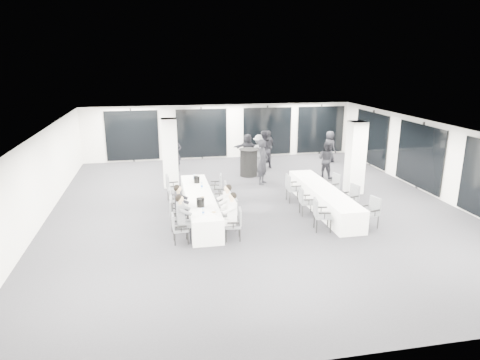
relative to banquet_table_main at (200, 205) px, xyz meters
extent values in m
cube|color=#25252A|center=(2.00, 0.46, -0.39)|extent=(14.00, 16.00, 0.02)
cube|color=white|center=(2.00, 0.46, 2.43)|extent=(14.00, 16.00, 0.02)
cube|color=silver|center=(-5.01, 0.46, 1.02)|extent=(0.02, 16.00, 2.80)
cube|color=silver|center=(9.01, 0.46, 1.02)|extent=(0.02, 16.00, 2.80)
cube|color=silver|center=(2.00, 8.47, 1.02)|extent=(14.00, 0.02, 2.80)
cube|color=silver|center=(2.00, -7.55, 1.02)|extent=(14.00, 0.02, 2.80)
cube|color=black|center=(2.00, 8.40, 0.98)|extent=(13.60, 0.06, 2.50)
cube|color=black|center=(8.94, 1.46, 0.98)|extent=(0.06, 14.00, 2.50)
cube|color=white|center=(-0.80, 3.66, 1.02)|extent=(0.60, 0.60, 2.80)
cube|color=white|center=(6.20, 1.46, 1.02)|extent=(0.60, 0.60, 2.80)
cube|color=white|center=(0.00, 0.00, 0.00)|extent=(0.90, 5.00, 0.75)
cube|color=white|center=(4.31, -0.11, 0.00)|extent=(0.90, 5.00, 0.75)
cylinder|color=black|center=(2.68, 4.64, 0.23)|extent=(0.77, 0.77, 1.20)
cylinder|color=black|center=(2.68, 4.64, 0.83)|extent=(0.88, 0.88, 0.02)
cube|color=#52565A|center=(-0.75, -2.05, 0.04)|extent=(0.44, 0.46, 0.07)
cube|color=#52565A|center=(-0.95, -2.06, 0.29)|extent=(0.07, 0.43, 0.42)
cylinder|color=black|center=(-0.94, -1.87, -0.19)|extent=(0.03, 0.03, 0.38)
cylinder|color=black|center=(-0.93, -2.24, -0.19)|extent=(0.03, 0.03, 0.38)
cylinder|color=black|center=(-0.57, -1.86, -0.19)|extent=(0.03, 0.03, 0.38)
cylinder|color=black|center=(-0.56, -2.23, -0.19)|extent=(0.03, 0.03, 0.38)
cube|color=black|center=(-0.76, -1.82, 0.20)|extent=(0.31, 0.05, 0.04)
cube|color=black|center=(-0.74, -2.28, 0.20)|extent=(0.31, 0.05, 0.04)
cube|color=#52565A|center=(-0.75, -1.06, 0.07)|extent=(0.51, 0.52, 0.08)
cube|color=#52565A|center=(-0.97, -1.04, 0.34)|extent=(0.11, 0.46, 0.45)
cylinder|color=black|center=(-0.92, -0.84, -0.17)|extent=(0.04, 0.04, 0.40)
cylinder|color=black|center=(-0.97, -1.23, -0.17)|extent=(0.04, 0.04, 0.40)
cylinder|color=black|center=(-0.53, -0.89, -0.17)|extent=(0.04, 0.04, 0.40)
cylinder|color=black|center=(-0.58, -1.28, -0.17)|extent=(0.04, 0.04, 0.40)
cube|color=black|center=(-0.72, -0.82, 0.24)|extent=(0.34, 0.08, 0.04)
cube|color=black|center=(-0.78, -1.31, 0.24)|extent=(0.34, 0.08, 0.04)
cube|color=#52565A|center=(-0.75, -0.42, 0.03)|extent=(0.46, 0.47, 0.07)
cube|color=#52565A|center=(-0.95, -0.40, 0.28)|extent=(0.09, 0.42, 0.42)
cylinder|color=black|center=(-0.91, -0.22, -0.19)|extent=(0.03, 0.03, 0.37)
cylinder|color=black|center=(-0.95, -0.58, -0.19)|extent=(0.03, 0.03, 0.37)
cylinder|color=black|center=(-0.55, -0.25, -0.19)|extent=(0.03, 0.03, 0.37)
cylinder|color=black|center=(-0.59, -0.61, -0.19)|extent=(0.03, 0.03, 0.37)
cube|color=black|center=(-0.73, -0.19, 0.19)|extent=(0.31, 0.07, 0.04)
cube|color=black|center=(-0.77, -0.64, 0.19)|extent=(0.31, 0.07, 0.04)
cube|color=#52565A|center=(-0.75, 0.50, 0.03)|extent=(0.45, 0.46, 0.07)
cube|color=#52565A|center=(-0.95, 0.51, 0.27)|extent=(0.08, 0.42, 0.41)
cylinder|color=black|center=(-0.92, 0.69, -0.19)|extent=(0.03, 0.03, 0.37)
cylinder|color=black|center=(-0.94, 0.33, -0.19)|extent=(0.03, 0.03, 0.37)
cylinder|color=black|center=(-0.56, 0.66, -0.19)|extent=(0.03, 0.03, 0.37)
cylinder|color=black|center=(-0.58, 0.31, -0.19)|extent=(0.03, 0.03, 0.37)
cube|color=black|center=(-0.73, 0.72, 0.18)|extent=(0.31, 0.06, 0.04)
cube|color=black|center=(-0.77, 0.27, 0.18)|extent=(0.31, 0.06, 0.04)
cube|color=#52565A|center=(-0.75, 1.62, 0.11)|extent=(0.55, 0.57, 0.09)
cube|color=#52565A|center=(-0.99, 1.60, 0.41)|extent=(0.11, 0.50, 0.50)
cylinder|color=black|center=(-0.99, 1.82, -0.15)|extent=(0.04, 0.04, 0.45)
cylinder|color=black|center=(-0.95, 1.38, -0.15)|extent=(0.04, 0.04, 0.45)
cylinder|color=black|center=(-0.55, 1.86, -0.15)|extent=(0.04, 0.04, 0.45)
cylinder|color=black|center=(-0.51, 1.42, -0.15)|extent=(0.04, 0.04, 0.45)
cube|color=black|center=(-0.77, 1.89, 0.30)|extent=(0.37, 0.08, 0.04)
cube|color=black|center=(-0.73, 1.35, 0.30)|extent=(0.37, 0.08, 0.04)
cube|color=#52565A|center=(0.75, -2.12, 0.07)|extent=(0.50, 0.52, 0.08)
cube|color=#52565A|center=(0.96, -2.14, 0.33)|extent=(0.11, 0.45, 0.45)
cylinder|color=black|center=(0.92, -2.33, -0.17)|extent=(0.04, 0.04, 0.40)
cylinder|color=black|center=(0.97, -1.95, -0.17)|extent=(0.04, 0.04, 0.40)
cylinder|color=black|center=(0.53, -2.29, -0.17)|extent=(0.04, 0.04, 0.40)
cylinder|color=black|center=(0.58, -1.90, -0.17)|extent=(0.04, 0.04, 0.40)
cube|color=black|center=(0.72, -2.36, 0.23)|extent=(0.34, 0.08, 0.04)
cube|color=black|center=(0.78, -1.87, 0.23)|extent=(0.34, 0.08, 0.04)
cube|color=#52565A|center=(0.75, -1.32, 0.10)|extent=(0.49, 0.51, 0.08)
cube|color=#52565A|center=(0.98, -1.32, 0.38)|extent=(0.07, 0.48, 0.48)
cylinder|color=black|center=(0.96, -1.53, -0.16)|extent=(0.04, 0.04, 0.43)
cylinder|color=black|center=(0.96, -1.11, -0.16)|extent=(0.04, 0.04, 0.43)
cylinder|color=black|center=(0.54, -1.53, -0.16)|extent=(0.04, 0.04, 0.43)
cylinder|color=black|center=(0.54, -1.12, -0.16)|extent=(0.04, 0.04, 0.43)
cube|color=black|center=(0.76, -1.58, 0.27)|extent=(0.36, 0.05, 0.04)
cube|color=black|center=(0.74, -1.06, 0.27)|extent=(0.36, 0.05, 0.04)
cube|color=#52565A|center=(0.75, -0.21, 0.04)|extent=(0.48, 0.50, 0.07)
cube|color=#52565A|center=(0.95, -0.18, 0.29)|extent=(0.11, 0.43, 0.42)
cylinder|color=black|center=(0.96, -0.37, -0.19)|extent=(0.03, 0.03, 0.38)
cylinder|color=black|center=(0.91, -0.01, -0.19)|extent=(0.03, 0.03, 0.38)
cylinder|color=black|center=(0.59, -0.42, -0.19)|extent=(0.03, 0.03, 0.38)
cylinder|color=black|center=(0.54, -0.06, -0.19)|extent=(0.03, 0.03, 0.38)
cube|color=black|center=(0.78, -0.44, 0.20)|extent=(0.31, 0.08, 0.04)
cube|color=black|center=(0.72, 0.01, 0.20)|extent=(0.31, 0.08, 0.04)
cube|color=#52565A|center=(0.75, 0.58, 0.08)|extent=(0.51, 0.53, 0.08)
cube|color=#52565A|center=(0.97, 0.56, 0.36)|extent=(0.11, 0.47, 0.47)
cylinder|color=black|center=(0.93, 0.36, -0.17)|extent=(0.04, 0.04, 0.42)
cylinder|color=black|center=(0.97, 0.77, -0.17)|extent=(0.04, 0.04, 0.42)
cylinder|color=black|center=(0.53, 0.40, -0.17)|extent=(0.04, 0.04, 0.42)
cylinder|color=black|center=(0.57, 0.81, -0.17)|extent=(0.04, 0.04, 0.42)
cube|color=black|center=(0.72, 0.33, 0.25)|extent=(0.35, 0.08, 0.04)
cube|color=black|center=(0.78, 0.84, 0.25)|extent=(0.35, 0.08, 0.04)
cube|color=#52565A|center=(0.75, 1.67, 0.08)|extent=(0.54, 0.55, 0.08)
cube|color=#52565A|center=(0.97, 1.63, 0.35)|extent=(0.14, 0.46, 0.46)
cylinder|color=black|center=(0.91, 1.43, -0.17)|extent=(0.04, 0.04, 0.41)
cylinder|color=black|center=(0.98, 1.83, -0.17)|extent=(0.04, 0.04, 0.41)
cylinder|color=black|center=(0.52, 1.50, -0.17)|extent=(0.04, 0.04, 0.41)
cylinder|color=black|center=(0.59, 1.90, -0.17)|extent=(0.04, 0.04, 0.41)
cube|color=black|center=(0.71, 1.42, 0.25)|extent=(0.34, 0.10, 0.04)
cube|color=black|center=(0.79, 1.91, 0.25)|extent=(0.34, 0.10, 0.04)
cube|color=#52565A|center=(3.56, -1.97, 0.10)|extent=(0.57, 0.59, 0.08)
cube|color=#52565A|center=(3.33, -1.93, 0.38)|extent=(0.15, 0.49, 0.49)
cylinder|color=black|center=(3.39, -1.73, -0.16)|extent=(0.04, 0.04, 0.43)
cylinder|color=black|center=(3.31, -2.14, -0.16)|extent=(0.04, 0.04, 0.43)
cylinder|color=black|center=(3.81, -1.80, -0.16)|extent=(0.04, 0.04, 0.43)
cylinder|color=black|center=(3.73, -2.22, -0.16)|extent=(0.04, 0.04, 0.43)
cube|color=black|center=(3.61, -1.71, 0.28)|extent=(0.36, 0.11, 0.04)
cube|color=black|center=(3.51, -2.23, 0.28)|extent=(0.36, 0.11, 0.04)
cube|color=#52565A|center=(3.56, -0.57, 0.06)|extent=(0.49, 0.51, 0.08)
cube|color=#52565A|center=(3.35, -0.55, 0.33)|extent=(0.10, 0.45, 0.45)
cylinder|color=black|center=(3.38, -0.36, -0.18)|extent=(0.04, 0.04, 0.40)
cylinder|color=black|center=(3.35, -0.75, -0.18)|extent=(0.04, 0.04, 0.40)
cylinder|color=black|center=(3.77, -0.39, -0.18)|extent=(0.04, 0.04, 0.40)
cylinder|color=black|center=(3.74, -0.78, -0.18)|extent=(0.04, 0.04, 0.40)
cube|color=black|center=(3.58, -0.33, 0.23)|extent=(0.33, 0.07, 0.04)
cube|color=black|center=(3.54, -0.81, 0.23)|extent=(0.33, 0.07, 0.04)
cube|color=#52565A|center=(3.56, 0.84, 0.11)|extent=(0.50, 0.52, 0.09)
cube|color=#52565A|center=(3.32, 0.84, 0.39)|extent=(0.07, 0.49, 0.49)
cylinder|color=black|center=(3.35, 1.05, -0.16)|extent=(0.04, 0.04, 0.44)
cylinder|color=black|center=(3.34, 0.63, -0.16)|extent=(0.04, 0.04, 0.44)
cylinder|color=black|center=(3.78, 1.05, -0.16)|extent=(0.04, 0.04, 0.44)
cylinder|color=black|center=(3.77, 0.62, -0.16)|extent=(0.04, 0.04, 0.44)
cube|color=black|center=(3.57, 1.10, 0.29)|extent=(0.36, 0.05, 0.04)
cube|color=black|center=(3.55, 0.57, 0.29)|extent=(0.36, 0.05, 0.04)
cube|color=#52565A|center=(5.06, -2.02, 0.08)|extent=(0.58, 0.59, 0.08)
cube|color=#52565A|center=(5.28, -1.97, 0.36)|extent=(0.18, 0.47, 0.47)
cylinder|color=black|center=(5.31, -2.17, -0.17)|extent=(0.04, 0.04, 0.42)
cylinder|color=black|center=(5.20, -1.78, -0.17)|extent=(0.04, 0.04, 0.42)
cylinder|color=black|center=(4.91, -2.27, -0.17)|extent=(0.04, 0.04, 0.42)
cylinder|color=black|center=(4.81, -1.88, -0.17)|extent=(0.04, 0.04, 0.42)
cube|color=black|center=(5.12, -2.27, 0.25)|extent=(0.34, 0.13, 0.04)
cube|color=black|center=(5.00, -1.78, 0.25)|extent=(0.34, 0.13, 0.04)
cube|color=#52565A|center=(5.06, -0.60, 0.08)|extent=(0.56, 0.57, 0.08)
cube|color=#52565A|center=(5.27, -0.55, 0.35)|extent=(0.16, 0.46, 0.46)
cylinder|color=black|center=(5.30, -0.75, -0.17)|extent=(0.04, 0.04, 0.41)
cylinder|color=black|center=(5.21, -0.36, -0.17)|extent=(0.04, 0.04, 0.41)
cylinder|color=black|center=(4.91, -0.85, -0.17)|extent=(0.04, 0.04, 0.41)
cylinder|color=black|center=(4.82, -0.45, -0.17)|extent=(0.04, 0.04, 0.41)
cube|color=black|center=(5.12, -0.85, 0.25)|extent=(0.34, 0.12, 0.04)
cube|color=black|center=(5.00, -0.36, 0.25)|extent=(0.34, 0.12, 0.04)
cube|color=#52565A|center=(5.06, 0.96, 0.07)|extent=(0.53, 0.55, 0.08)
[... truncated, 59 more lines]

